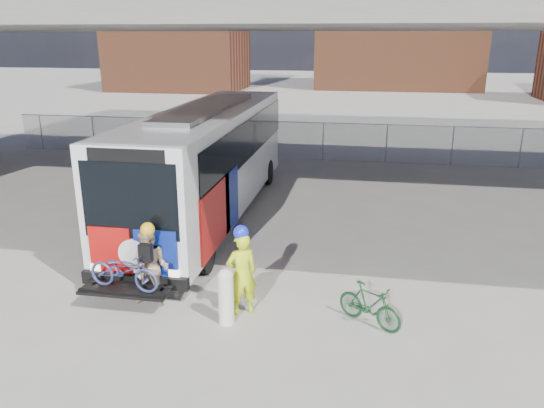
% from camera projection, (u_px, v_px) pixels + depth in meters
% --- Properties ---
extents(ground, '(160.00, 160.00, 0.00)m').
position_uv_depth(ground, '(249.00, 253.00, 14.81)').
color(ground, '#9E9991').
rests_on(ground, ground).
extents(bus, '(2.67, 12.97, 3.69)m').
position_uv_depth(bus, '(209.00, 154.00, 17.34)').
color(bus, silver).
rests_on(bus, ground).
extents(overpass, '(40.00, 16.00, 7.95)m').
position_uv_depth(overpass, '(274.00, 11.00, 16.57)').
color(overpass, '#605E59').
rests_on(overpass, ground).
extents(chainlink_fence, '(30.00, 0.06, 30.00)m').
position_uv_depth(chainlink_fence, '(303.00, 130.00, 25.63)').
color(chainlink_fence, gray).
rests_on(chainlink_fence, ground).
extents(brick_buildings, '(54.00, 22.00, 12.00)m').
position_uv_depth(brick_buildings, '(355.00, 39.00, 58.18)').
color(brick_buildings, brown).
rests_on(brick_buildings, ground).
extents(bollard, '(0.33, 0.33, 1.25)m').
position_uv_depth(bollard, '(226.00, 294.00, 11.01)').
color(bollard, white).
rests_on(bollard, ground).
extents(cyclist_hivis, '(0.81, 0.74, 2.05)m').
position_uv_depth(cyclist_hivis, '(242.00, 272.00, 11.31)').
color(cyclist_hivis, '#D2EC18').
rests_on(cyclist_hivis, ground).
extents(cyclist_tan, '(0.89, 0.70, 1.98)m').
position_uv_depth(cyclist_tan, '(150.00, 267.00, 11.68)').
color(cyclist_tan, tan).
rests_on(cyclist_tan, ground).
extents(bike_parked, '(1.51, 1.20, 0.91)m').
position_uv_depth(bike_parked, '(370.00, 305.00, 11.01)').
color(bike_parked, '#164421').
rests_on(bike_parked, ground).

